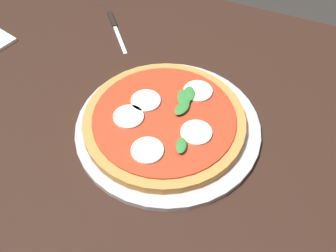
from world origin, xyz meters
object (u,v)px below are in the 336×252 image
at_px(knife, 115,26).
at_px(pizza, 165,119).
at_px(dining_table, 189,163).
at_px(serving_tray, 168,127).

bearing_deg(knife, pizza, -45.59).
bearing_deg(dining_table, serving_tray, 179.77).
bearing_deg(pizza, serving_tray, -27.58).
relative_size(dining_table, knife, 11.47).
relative_size(dining_table, pizza, 4.99).
relative_size(serving_tray, pizza, 1.15).
relative_size(dining_table, serving_tray, 4.36).
xyz_separation_m(serving_tray, pizza, (-0.01, 0.00, 0.02)).
bearing_deg(knife, serving_tray, -45.16).
distance_m(serving_tray, pizza, 0.02).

